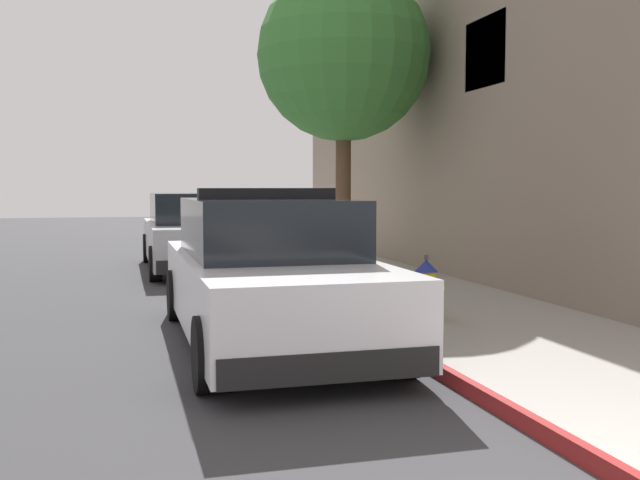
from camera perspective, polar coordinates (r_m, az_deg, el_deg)
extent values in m
cube|color=#9E9991|center=(12.89, 3.57, -3.07)|extent=(2.82, 60.00, 0.13)
cube|color=maroon|center=(12.50, -2.73, -3.30)|extent=(0.08, 60.00, 0.13)
cube|color=black|center=(12.08, 12.86, 14.13)|extent=(0.06, 1.30, 1.10)
cube|color=black|center=(17.48, 3.48, 11.11)|extent=(0.06, 1.30, 1.10)
cube|color=white|center=(7.87, -3.97, -3.96)|extent=(1.84, 4.80, 0.76)
cube|color=black|center=(7.95, -4.21, 1.05)|extent=(1.64, 2.50, 0.60)
cube|color=black|center=(5.68, 0.76, -9.82)|extent=(1.76, 0.16, 0.24)
cube|color=black|center=(10.18, -6.56, -3.59)|extent=(1.76, 0.16, 0.24)
cylinder|color=black|center=(9.46, -11.14, -4.24)|extent=(0.22, 0.64, 0.64)
cylinder|color=black|center=(9.73, -0.96, -3.93)|extent=(0.22, 0.64, 0.64)
cylinder|color=black|center=(6.13, -8.78, -8.82)|extent=(0.22, 0.64, 0.64)
cylinder|color=black|center=(6.54, 6.51, -7.96)|extent=(0.22, 0.64, 0.64)
cube|color=black|center=(7.88, -4.15, 3.64)|extent=(1.48, 0.20, 0.12)
cube|color=red|center=(7.82, -6.67, 3.62)|extent=(0.44, 0.18, 0.11)
cube|color=#1E33E0|center=(7.96, -1.68, 3.65)|extent=(0.44, 0.18, 0.11)
cube|color=#B2B5BA|center=(15.09, -9.79, -0.10)|extent=(1.84, 4.80, 0.76)
cube|color=black|center=(15.20, -9.88, 2.50)|extent=(1.64, 2.50, 0.60)
cube|color=black|center=(12.79, -8.77, -2.02)|extent=(1.76, 0.16, 0.24)
cube|color=black|center=(17.43, -10.53, -0.40)|extent=(1.76, 0.16, 0.24)
cylinder|color=black|center=(16.74, -13.28, -0.62)|extent=(0.22, 0.64, 0.64)
cylinder|color=black|center=(16.89, -7.43, -0.51)|extent=(0.22, 0.64, 0.64)
cylinder|color=black|center=(13.36, -12.75, -1.81)|extent=(0.22, 0.64, 0.64)
cylinder|color=black|center=(13.54, -5.46, -1.65)|extent=(0.22, 0.64, 0.64)
cylinder|color=#4C4C51|center=(8.80, 8.26, -5.89)|extent=(0.32, 0.32, 0.06)
cylinder|color=yellow|center=(8.75, 8.28, -4.09)|extent=(0.24, 0.24, 0.50)
cone|color=navy|center=(8.71, 8.30, -2.01)|extent=(0.28, 0.28, 0.14)
cylinder|color=#4C4C51|center=(8.70, 8.31, -1.35)|extent=(0.05, 0.05, 0.06)
cylinder|color=yellow|center=(8.68, 7.25, -3.75)|extent=(0.10, 0.10, 0.10)
cylinder|color=yellow|center=(8.81, 9.30, -3.65)|extent=(0.10, 0.10, 0.10)
cylinder|color=yellow|center=(8.59, 8.76, -4.19)|extent=(0.13, 0.12, 0.13)
cylinder|color=brown|center=(13.40, 1.83, 3.61)|extent=(0.28, 0.28, 2.85)
sphere|color=#387A33|center=(13.61, 1.85, 14.30)|extent=(3.14, 3.14, 3.14)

